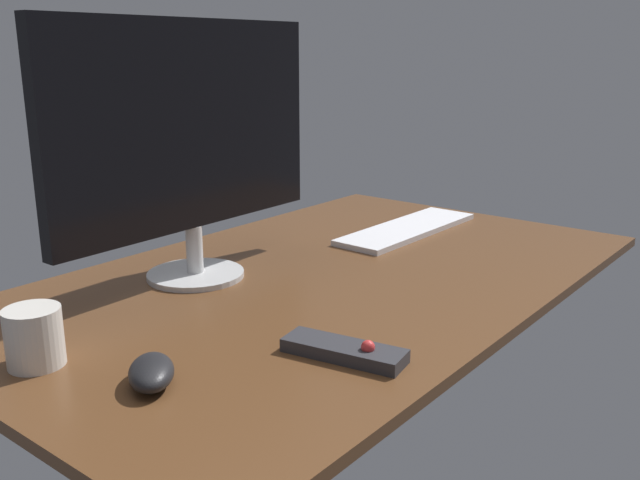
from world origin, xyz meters
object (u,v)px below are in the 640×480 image
monitor (189,135)px  computer_mouse (151,372)px  keyboard (407,229)px  media_remote (345,350)px  coffee_mug (34,337)px

monitor → computer_mouse: bearing=-140.1°
monitor → keyboard: size_ratio=1.40×
computer_mouse → media_remote: bearing=-82.8°
computer_mouse → coffee_mug: (-6.52, 18.18, 2.49)cm
keyboard → computer_mouse: computer_mouse is taller
computer_mouse → coffee_mug: size_ratio=1.21×
keyboard → coffee_mug: size_ratio=5.17×
computer_mouse → media_remote: computer_mouse is taller
media_remote → keyboard: bearing=104.4°
media_remote → coffee_mug: (-30.12, 33.72, 3.28)cm
keyboard → coffee_mug: (-99.16, 2.18, 3.70)cm
coffee_mug → computer_mouse: bearing=-70.3°
media_remote → monitor: bearing=155.8°
computer_mouse → coffee_mug: 19.48cm
monitor → media_remote: bearing=-105.1°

